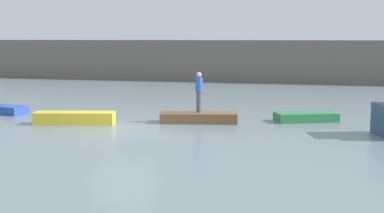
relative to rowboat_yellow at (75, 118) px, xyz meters
The scene contains 6 objects.
ground_plane 2.80m from the rowboat_yellow, 19.03° to the right, with size 120.00×120.00×0.00m, color slate.
embankment_wall 23.96m from the rowboat_yellow, 83.67° to the left, with size 80.00×1.20×3.47m, color #666056.
rowboat_yellow is the anchor object (origin of this frame).
rowboat_brown 5.36m from the rowboat_yellow, 19.33° to the left, with size 3.34×1.17×0.44m, color brown.
rowboat_green 10.13m from the rowboat_yellow, 19.14° to the left, with size 2.68×1.18×0.39m, color #2D7F47.
person_blue_shirt 5.49m from the rowboat_yellow, 19.33° to the left, with size 0.32×0.32×1.77m.
Camera 1 is at (8.10, -20.26, 3.70)m, focal length 51.17 mm.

